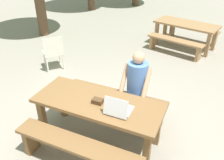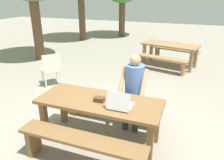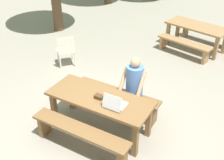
{
  "view_description": "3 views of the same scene",
  "coord_description": "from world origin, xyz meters",
  "px_view_note": "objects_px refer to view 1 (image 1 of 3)",
  "views": [
    {
      "loc": [
        1.33,
        -2.44,
        2.73
      ],
      "look_at": [
        0.11,
        0.25,
        0.97
      ],
      "focal_mm": 38.0,
      "sensor_mm": 36.0,
      "label": 1
    },
    {
      "loc": [
        1.21,
        -2.7,
        2.24
      ],
      "look_at": [
        0.11,
        0.25,
        0.97
      ],
      "focal_mm": 35.14,
      "sensor_mm": 36.0,
      "label": 2
    },
    {
      "loc": [
        2.16,
        -3.32,
        3.53
      ],
      "look_at": [
        0.11,
        0.25,
        0.97
      ],
      "focal_mm": 44.33,
      "sensor_mm": 36.0,
      "label": 3
    }
  ],
  "objects_px": {
    "person_seated": "(136,84)",
    "picnic_table_mid": "(186,27)",
    "picnic_table_front": "(98,107)",
    "small_pouch": "(97,101)",
    "laptop": "(118,108)",
    "plastic_chair": "(53,52)"
  },
  "relations": [
    {
      "from": "person_seated",
      "to": "picnic_table_front",
      "type": "bearing_deg",
      "value": -122.38
    },
    {
      "from": "small_pouch",
      "to": "laptop",
      "type": "bearing_deg",
      "value": -11.05
    },
    {
      "from": "person_seated",
      "to": "plastic_chair",
      "type": "height_order",
      "value": "person_seated"
    },
    {
      "from": "small_pouch",
      "to": "plastic_chair",
      "type": "height_order",
      "value": "plastic_chair"
    },
    {
      "from": "picnic_table_front",
      "to": "small_pouch",
      "type": "distance_m",
      "value": 0.15
    },
    {
      "from": "picnic_table_front",
      "to": "person_seated",
      "type": "distance_m",
      "value": 0.72
    },
    {
      "from": "person_seated",
      "to": "plastic_chair",
      "type": "bearing_deg",
      "value": 156.29
    },
    {
      "from": "person_seated",
      "to": "picnic_table_mid",
      "type": "distance_m",
      "value": 3.79
    },
    {
      "from": "person_seated",
      "to": "plastic_chair",
      "type": "distance_m",
      "value": 2.68
    },
    {
      "from": "plastic_chair",
      "to": "picnic_table_mid",
      "type": "height_order",
      "value": "plastic_chair"
    },
    {
      "from": "laptop",
      "to": "person_seated",
      "type": "height_order",
      "value": "person_seated"
    },
    {
      "from": "picnic_table_front",
      "to": "laptop",
      "type": "bearing_deg",
      "value": -16.25
    },
    {
      "from": "small_pouch",
      "to": "person_seated",
      "type": "height_order",
      "value": "person_seated"
    },
    {
      "from": "small_pouch",
      "to": "plastic_chair",
      "type": "relative_size",
      "value": 0.18
    },
    {
      "from": "laptop",
      "to": "picnic_table_mid",
      "type": "xyz_separation_m",
      "value": [
        0.18,
        4.47,
        -0.19
      ]
    },
    {
      "from": "small_pouch",
      "to": "plastic_chair",
      "type": "bearing_deg",
      "value": 140.69
    },
    {
      "from": "small_pouch",
      "to": "person_seated",
      "type": "distance_m",
      "value": 0.72
    },
    {
      "from": "picnic_table_front",
      "to": "laptop",
      "type": "relative_size",
      "value": 5.67
    },
    {
      "from": "picnic_table_front",
      "to": "plastic_chair",
      "type": "xyz_separation_m",
      "value": [
        -2.06,
        1.66,
        -0.17
      ]
    },
    {
      "from": "person_seated",
      "to": "picnic_table_mid",
      "type": "bearing_deg",
      "value": 87.44
    },
    {
      "from": "picnic_table_front",
      "to": "small_pouch",
      "type": "height_order",
      "value": "small_pouch"
    },
    {
      "from": "plastic_chair",
      "to": "picnic_table_front",
      "type": "bearing_deg",
      "value": 93.03
    }
  ]
}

